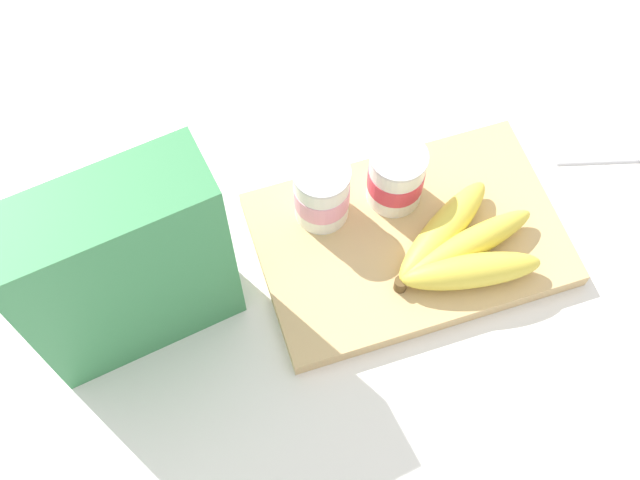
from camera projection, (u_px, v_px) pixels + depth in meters
name	position (u px, v px, depth m)	size (l,w,h in m)	color
ground_plane	(408.00, 243.00, 0.92)	(2.40, 2.40, 0.00)	silver
cutting_board	(409.00, 239.00, 0.91)	(0.34, 0.22, 0.02)	tan
cereal_box	(123.00, 266.00, 0.77)	(0.20, 0.08, 0.25)	#38844C
yogurt_cup_front	(322.00, 193.00, 0.88)	(0.06, 0.06, 0.08)	white
yogurt_cup_back	(395.00, 177.00, 0.89)	(0.06, 0.06, 0.08)	white
banana_bunch	(460.00, 250.00, 0.87)	(0.18, 0.15, 0.04)	gold
spoon	(630.00, 158.00, 0.97)	(0.13, 0.05, 0.01)	silver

